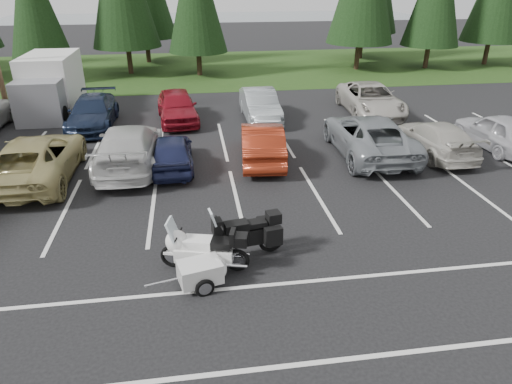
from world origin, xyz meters
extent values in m
plane|color=black|center=(0.00, 0.00, 0.00)|extent=(120.00, 120.00, 0.00)
cube|color=#1C3B12|center=(0.00, 24.00, 0.01)|extent=(80.00, 16.00, 0.01)
cube|color=slate|center=(4.00, 55.00, 0.00)|extent=(70.00, 50.00, 0.02)
cube|color=silver|center=(0.00, 2.00, 0.00)|extent=(32.00, 16.00, 0.01)
cylinder|color=#332316|center=(-10.50, 21.40, 1.06)|extent=(0.36, 0.36, 2.11)
cylinder|color=#332316|center=(-5.00, 22.90, 1.31)|extent=(0.36, 0.36, 2.62)
cylinder|color=#332316|center=(0.00, 21.60, 1.13)|extent=(0.36, 0.36, 2.26)
cylinder|color=#332316|center=(12.00, 22.10, 1.34)|extent=(0.36, 0.36, 2.69)
cylinder|color=#332316|center=(17.50, 21.80, 1.16)|extent=(0.36, 0.36, 2.33)
cylinder|color=#332316|center=(23.00, 22.60, 1.24)|extent=(0.36, 0.36, 2.47)
cylinder|color=#332316|center=(-4.00, 27.50, 1.36)|extent=(0.36, 0.36, 2.71)
cylinder|color=#332316|center=(14.00, 26.80, 1.50)|extent=(0.36, 0.36, 3.00)
imported|color=tan|center=(-6.34, 3.82, 0.79)|extent=(2.63, 5.68, 1.58)
imported|color=silver|center=(-3.22, 4.55, 0.81)|extent=(2.31, 5.57, 1.61)
imported|color=#1B2045|center=(-1.63, 4.15, 0.67)|extent=(1.67, 3.94, 1.33)
imported|color=maroon|center=(1.86, 4.48, 0.74)|extent=(2.01, 4.65, 1.49)
imported|color=gray|center=(6.23, 4.50, 0.80)|extent=(2.88, 5.88, 1.61)
imported|color=#BAB5AA|center=(8.93, 4.15, 0.67)|extent=(1.93, 4.62, 1.33)
imported|color=#B7B7BC|center=(11.87, 4.35, 0.75)|extent=(1.96, 4.47, 1.50)
imported|color=#162037|center=(-5.45, 9.90, 0.72)|extent=(2.03, 4.95, 1.43)
imported|color=maroon|center=(-1.47, 10.25, 0.77)|extent=(2.26, 4.70, 1.55)
imported|color=gray|center=(2.63, 9.96, 0.74)|extent=(1.63, 4.54, 1.49)
imported|color=#B7B1A7|center=(8.51, 10.19, 0.77)|extent=(2.87, 5.67, 1.54)
camera|label=1|loc=(-0.80, -12.19, 6.73)|focal=32.00mm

